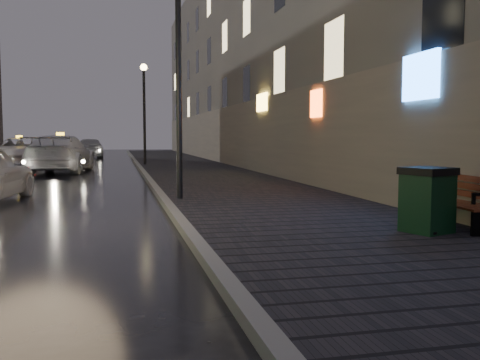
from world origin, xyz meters
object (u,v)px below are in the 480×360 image
object	(u,v)px
taxi_far	(20,151)
taxi_mid	(61,154)
lamp_near	(179,58)
bench	(464,202)
trash_bin	(427,199)
car_far	(90,148)
lamp_far	(144,101)

from	to	relation	value
taxi_far	taxi_mid	bearing A→B (deg)	-74.17
lamp_near	taxi_far	xyz separation A→B (m)	(-7.08, 21.07, -2.71)
bench	taxi_mid	xyz separation A→B (m)	(-8.01, 17.89, 0.26)
bench	trash_bin	distance (m)	0.86
bench	taxi_mid	distance (m)	19.60
taxi_mid	car_far	distance (m)	16.23
lamp_far	car_far	bearing A→B (deg)	104.92
lamp_far	car_far	world-z (taller)	lamp_far
lamp_near	car_far	distance (m)	29.23
lamp_far	taxi_far	bearing A→B (deg)	144.42
lamp_near	taxi_mid	xyz separation A→B (m)	(-3.95, 12.68, -2.65)
taxi_far	trash_bin	bearing A→B (deg)	-73.37
trash_bin	taxi_mid	world-z (taller)	taxi_mid
bench	trash_bin	size ratio (longest dim) A/B	1.68
trash_bin	taxi_mid	xyz separation A→B (m)	(-7.19, 18.10, 0.17)
lamp_far	bench	size ratio (longest dim) A/B	3.08
bench	car_far	world-z (taller)	car_far
lamp_near	lamp_far	xyz separation A→B (m)	(0.00, 16.00, 0.00)
trash_bin	lamp_near	bearing A→B (deg)	100.94
lamp_near	car_far	xyz separation A→B (m)	(-3.44, 28.90, -2.72)
taxi_mid	lamp_far	bearing A→B (deg)	-133.62
bench	taxi_mid	bearing A→B (deg)	118.67
lamp_near	taxi_far	bearing A→B (deg)	108.59
lamp_far	taxi_mid	size ratio (longest dim) A/B	0.91
lamp_near	lamp_far	size ratio (longest dim) A/B	1.00
lamp_near	trash_bin	distance (m)	6.92
bench	taxi_mid	size ratio (longest dim) A/B	0.30
lamp_far	bench	bearing A→B (deg)	-79.15
lamp_near	car_far	size ratio (longest dim) A/B	1.17
bench	trash_bin	xyz separation A→B (m)	(-0.82, -0.22, 0.09)
trash_bin	taxi_mid	size ratio (longest dim) A/B	0.18
taxi_far	car_far	world-z (taller)	taxi_far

